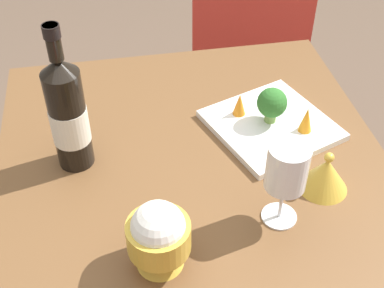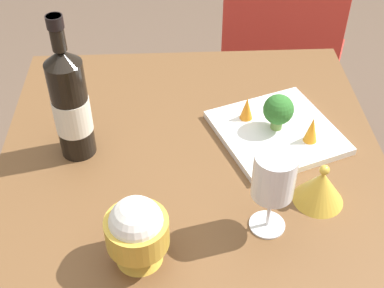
{
  "view_description": "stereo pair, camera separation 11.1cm",
  "coord_description": "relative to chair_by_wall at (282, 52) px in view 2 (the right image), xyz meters",
  "views": [
    {
      "loc": [
        0.15,
        0.82,
        1.52
      ],
      "look_at": [
        0.0,
        0.0,
        0.78
      ],
      "focal_mm": 48.82,
      "sensor_mm": 36.0,
      "label": 1
    },
    {
      "loc": [
        0.04,
        0.83,
        1.52
      ],
      "look_at": [
        0.0,
        0.0,
        0.78
      ],
      "focal_mm": 48.82,
      "sensor_mm": 36.0,
      "label": 2
    }
  ],
  "objects": [
    {
      "name": "carrot_garnish_left",
      "position": [
        0.1,
        0.75,
        0.27
      ],
      "size": [
        0.03,
        0.03,
        0.06
      ],
      "color": "orange",
      "rests_on": "serving_plate"
    },
    {
      "name": "rice_bowl_lid",
      "position": [
        0.12,
        0.91,
        0.26
      ],
      "size": [
        0.1,
        0.1,
        0.09
      ],
      "color": "gold",
      "rests_on": "dining_table"
    },
    {
      "name": "wine_glass",
      "position": [
        0.23,
        0.97,
        0.35
      ],
      "size": [
        0.08,
        0.08,
        0.18
      ],
      "color": "white",
      "rests_on": "dining_table"
    },
    {
      "name": "chair_by_wall",
      "position": [
        0.0,
        0.0,
        0.0
      ],
      "size": [
        0.52,
        0.52,
        0.85
      ],
      "rotation": [
        0.0,
        0.0,
        2.76
      ],
      "color": "red",
      "rests_on": "ground_plane"
    },
    {
      "name": "dining_table",
      "position": [
        0.36,
        0.77,
        0.13
      ],
      "size": [
        0.83,
        0.83,
        0.75
      ],
      "color": "brown",
      "rests_on": "ground_plane"
    },
    {
      "name": "rice_bowl",
      "position": [
        0.47,
        1.03,
        0.3
      ],
      "size": [
        0.11,
        0.11,
        0.14
      ],
      "color": "gold",
      "rests_on": "dining_table"
    },
    {
      "name": "wine_bottle",
      "position": [
        0.61,
        0.74,
        0.35
      ],
      "size": [
        0.08,
        0.08,
        0.32
      ],
      "color": "black",
      "rests_on": "dining_table"
    },
    {
      "name": "serving_plate",
      "position": [
        0.17,
        0.71,
        0.23
      ],
      "size": [
        0.32,
        0.32,
        0.02
      ],
      "rotation": [
        0.0,
        0.0,
        0.36
      ],
      "color": "white",
      "rests_on": "dining_table"
    },
    {
      "name": "broccoli_floret",
      "position": [
        0.17,
        0.7,
        0.29
      ],
      "size": [
        0.07,
        0.07,
        0.09
      ],
      "color": "#729E4C",
      "rests_on": "serving_plate"
    },
    {
      "name": "carrot_garnish_right",
      "position": [
        0.23,
        0.66,
        0.27
      ],
      "size": [
        0.03,
        0.03,
        0.06
      ],
      "color": "orange",
      "rests_on": "serving_plate"
    }
  ]
}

